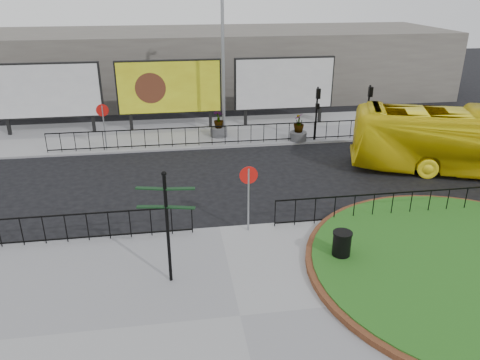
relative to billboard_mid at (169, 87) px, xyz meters
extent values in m
plane|color=black|center=(1.50, -12.97, -2.60)|extent=(90.00, 90.00, 0.00)
cube|color=gray|center=(1.50, -17.97, -2.54)|extent=(30.00, 10.00, 0.12)
cube|color=gray|center=(1.50, -0.97, -2.54)|extent=(44.00, 6.00, 0.12)
cylinder|color=brown|center=(9.00, -16.97, -2.39)|extent=(10.40, 10.40, 0.18)
cylinder|color=#204F15|center=(9.00, -16.97, -2.37)|extent=(10.00, 10.00, 0.22)
cylinder|color=gray|center=(-3.50, -3.57, -1.28)|extent=(0.07, 0.07, 2.40)
cylinder|color=#B4100C|center=(-3.50, -3.57, -0.33)|extent=(0.64, 0.03, 0.64)
cylinder|color=white|center=(-3.50, -3.55, -0.33)|extent=(0.50, 0.03, 0.50)
cylinder|color=gray|center=(2.50, -13.37, -1.28)|extent=(0.07, 0.07, 2.40)
cylinder|color=#B4100C|center=(2.50, -13.37, -0.33)|extent=(0.64, 0.03, 0.64)
cylinder|color=white|center=(2.50, -13.35, -0.33)|extent=(0.50, 0.03, 0.50)
cube|color=black|center=(-9.40, 0.03, -1.98)|extent=(0.18, 0.18, 1.00)
cube|color=black|center=(-4.60, 0.03, -1.98)|extent=(0.18, 0.18, 1.00)
cube|color=black|center=(-7.00, 0.03, 0.02)|extent=(6.20, 0.25, 3.20)
cube|color=silver|center=(-7.00, -0.13, 0.02)|extent=(6.00, 0.06, 3.00)
cube|color=black|center=(-2.40, 0.03, -1.98)|extent=(0.18, 0.18, 1.00)
cube|color=black|center=(2.40, 0.03, -1.98)|extent=(0.18, 0.18, 1.00)
cube|color=black|center=(0.00, 0.03, 0.02)|extent=(6.20, 0.25, 3.20)
cube|color=yellow|center=(0.00, -0.13, 0.02)|extent=(6.00, 0.06, 3.00)
cube|color=black|center=(4.60, 0.03, -1.98)|extent=(0.18, 0.18, 1.00)
cube|color=black|center=(9.40, 0.03, -1.98)|extent=(0.18, 0.18, 1.00)
cube|color=black|center=(7.00, 0.03, 0.02)|extent=(6.20, 0.25, 3.20)
cube|color=silver|center=(7.00, -0.13, 0.02)|extent=(6.00, 0.06, 3.00)
cylinder|color=gray|center=(3.00, -1.97, 2.02)|extent=(0.18, 0.18, 9.00)
cylinder|color=black|center=(8.00, -3.57, -0.98)|extent=(0.10, 0.10, 3.00)
cube|color=black|center=(8.00, -3.69, 0.17)|extent=(0.22, 0.18, 0.55)
cube|color=black|center=(8.00, -3.69, -0.53)|extent=(0.20, 0.16, 0.30)
cylinder|color=black|center=(11.00, -3.57, -0.98)|extent=(0.10, 0.10, 3.00)
cube|color=black|center=(11.00, -3.69, 0.17)|extent=(0.22, 0.18, 0.55)
cube|color=black|center=(11.00, -3.69, -0.53)|extent=(0.20, 0.16, 0.30)
cube|color=#68625B|center=(1.50, 9.03, -0.10)|extent=(40.00, 10.00, 5.00)
cylinder|color=black|center=(-0.31, -16.04, -0.77)|extent=(0.10, 0.10, 3.41)
sphere|color=black|center=(-0.31, -16.04, 0.99)|extent=(0.15, 0.15, 0.15)
cube|color=black|center=(-0.72, -15.93, 0.53)|extent=(0.81, 0.34, 0.03)
cube|color=black|center=(0.12, -16.08, 0.53)|extent=(0.81, 0.23, 0.03)
cube|color=black|center=(-0.73, -15.97, -0.02)|extent=(0.81, 0.27, 0.03)
cube|color=black|center=(0.10, -16.14, -0.02)|extent=(0.81, 0.34, 0.03)
cylinder|color=black|center=(5.10, -15.78, -2.00)|extent=(0.58, 0.58, 0.97)
cylinder|color=black|center=(5.10, -15.78, -1.48)|extent=(0.62, 0.62, 0.06)
imported|color=yellow|center=(13.93, -9.18, -1.05)|extent=(11.37, 6.10, 3.10)
cylinder|color=#4C4C4F|center=(2.67, -2.12, -2.23)|extent=(0.97, 0.97, 0.51)
imported|color=#204F15|center=(2.67, -2.12, -1.47)|extent=(0.73, 0.73, 1.00)
cylinder|color=#4C4C4F|center=(7.02, -3.57, -2.23)|extent=(0.94, 0.94, 0.49)
imported|color=#204F15|center=(7.02, -3.57, -1.45)|extent=(0.80, 0.80, 1.07)
camera|label=1|loc=(-0.04, -27.99, 5.81)|focal=35.00mm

